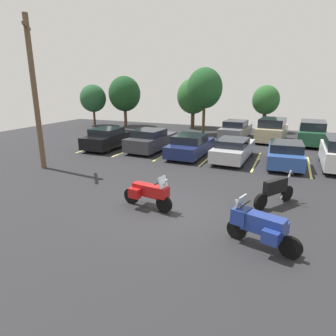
{
  "coord_description": "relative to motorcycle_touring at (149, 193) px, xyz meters",
  "views": [
    {
      "loc": [
        3.82,
        -9.26,
        4.49
      ],
      "look_at": [
        -0.81,
        1.78,
        0.99
      ],
      "focal_mm": 31.0,
      "sensor_mm": 36.0,
      "label": 1
    }
  ],
  "objects": [
    {
      "name": "car_far_champagne",
      "position": [
        3.28,
        15.59,
        0.28
      ],
      "size": [
        2.3,
        4.6,
        1.85
      ],
      "color": "#C1B289",
      "rests_on": "ground"
    },
    {
      "name": "car_charcoal",
      "position": [
        -4.18,
        8.82,
        0.1
      ],
      "size": [
        2.2,
        4.48,
        1.5
      ],
      "color": "#38383D",
      "rests_on": "ground"
    },
    {
      "name": "parking_stripes",
      "position": [
        0.05,
        8.56,
        -0.62
      ],
      "size": [
        17.37,
        4.74,
        0.01
      ],
      "color": "#EAE066",
      "rests_on": "ground"
    },
    {
      "name": "car_blue",
      "position": [
        4.48,
        8.33,
        0.06
      ],
      "size": [
        2.06,
        4.45,
        1.39
      ],
      "color": "#2D519E",
      "rests_on": "ground"
    },
    {
      "name": "tree_center_left",
      "position": [
        -5.02,
        20.58,
        2.6
      ],
      "size": [
        3.33,
        3.33,
        5.05
      ],
      "color": "#4C3823",
      "rests_on": "ground"
    },
    {
      "name": "car_black",
      "position": [
        -7.34,
        8.36,
        0.1
      ],
      "size": [
        1.91,
        4.5,
        1.47
      ],
      "color": "black",
      "rests_on": "ground"
    },
    {
      "name": "tree_far_left",
      "position": [
        -2.83,
        17.05,
        3.46
      ],
      "size": [
        3.16,
        3.16,
        5.88
      ],
      "color": "#4C3823",
      "rests_on": "ground"
    },
    {
      "name": "ground",
      "position": [
        0.71,
        0.31,
        -0.67
      ],
      "size": [
        44.0,
        44.0,
        0.1
      ],
      "primitive_type": "cube",
      "color": "#262628"
    },
    {
      "name": "tree_rear",
      "position": [
        -15.65,
        17.92,
        2.31
      ],
      "size": [
        2.81,
        2.81,
        4.41
      ],
      "color": "#4C3823",
      "rests_on": "ground"
    },
    {
      "name": "utility_pole",
      "position": [
        -7.79,
        2.62,
        3.41
      ],
      "size": [
        1.21,
        1.48,
        7.78
      ],
      "color": "brown",
      "rests_on": "ground"
    },
    {
      "name": "car_silver",
      "position": [
        1.55,
        8.42,
        0.05
      ],
      "size": [
        1.97,
        4.77,
        1.36
      ],
      "color": "#B7B7BC",
      "rests_on": "ground"
    },
    {
      "name": "tree_center_right",
      "position": [
        -12.23,
        18.92,
        2.8
      ],
      "size": [
        3.4,
        3.4,
        5.28
      ],
      "color": "#4C3823",
      "rests_on": "ground"
    },
    {
      "name": "motorcycle_third",
      "position": [
        4.3,
        2.12,
        -0.03
      ],
      "size": [
        1.32,
        1.9,
        1.27
      ],
      "color": "black",
      "rests_on": "ground"
    },
    {
      "name": "car_far_green",
      "position": [
        6.15,
        15.5,
        0.27
      ],
      "size": [
        2.03,
        4.8,
        1.8
      ],
      "color": "#235638",
      "rests_on": "ground"
    },
    {
      "name": "car_far_grey",
      "position": [
        0.4,
        15.6,
        0.12
      ],
      "size": [
        2.09,
        4.9,
        1.55
      ],
      "color": "slate",
      "rests_on": "ground"
    },
    {
      "name": "car_navy",
      "position": [
        -1.17,
        8.36,
        0.06
      ],
      "size": [
        2.03,
        4.46,
        1.39
      ],
      "color": "navy",
      "rests_on": "ground"
    },
    {
      "name": "tree_left",
      "position": [
        2.2,
        20.64,
        2.35
      ],
      "size": [
        2.52,
        2.52,
        4.37
      ],
      "color": "#4C3823",
      "rests_on": "ground"
    },
    {
      "name": "motorcycle_second",
      "position": [
        4.07,
        -1.18,
        0.05
      ],
      "size": [
        2.11,
        1.14,
        1.42
      ],
      "color": "black",
      "rests_on": "ground"
    },
    {
      "name": "motorcycle_touring",
      "position": [
        0.0,
        0.0,
        0.0
      ],
      "size": [
        2.13,
        0.93,
        1.35
      ],
      "color": "black",
      "rests_on": "ground"
    }
  ]
}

